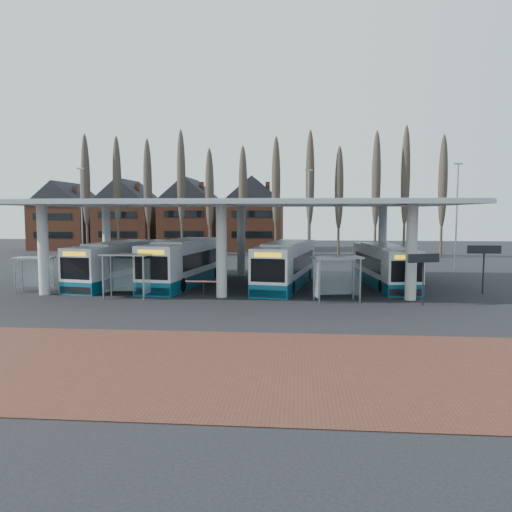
# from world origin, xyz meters

# --- Properties ---
(ground) EXTENTS (140.00, 140.00, 0.00)m
(ground) POSITION_xyz_m (0.00, 0.00, 0.00)
(ground) COLOR black
(ground) RESTS_ON ground
(brick_strip) EXTENTS (70.00, 10.00, 0.03)m
(brick_strip) POSITION_xyz_m (0.00, -12.00, 0.01)
(brick_strip) COLOR #562E22
(brick_strip) RESTS_ON ground
(station_canopy) EXTENTS (32.00, 16.00, 6.34)m
(station_canopy) POSITION_xyz_m (0.00, 8.00, 5.68)
(station_canopy) COLOR #B9B9B4
(station_canopy) RESTS_ON ground
(poplar_row) EXTENTS (45.10, 1.10, 14.50)m
(poplar_row) POSITION_xyz_m (0.00, 33.00, 8.78)
(poplar_row) COLOR #473D33
(poplar_row) RESTS_ON ground
(townhouse_row) EXTENTS (36.80, 10.30, 12.25)m
(townhouse_row) POSITION_xyz_m (-15.75, 44.00, 5.94)
(townhouse_row) COLOR brown
(townhouse_row) RESTS_ON ground
(lamp_post_a) EXTENTS (0.80, 0.16, 10.17)m
(lamp_post_a) POSITION_xyz_m (-18.00, 22.00, 5.34)
(lamp_post_a) COLOR slate
(lamp_post_a) RESTS_ON ground
(lamp_post_b) EXTENTS (0.80, 0.16, 10.17)m
(lamp_post_b) POSITION_xyz_m (6.00, 26.00, 5.34)
(lamp_post_b) COLOR slate
(lamp_post_b) RESTS_ON ground
(lamp_post_c) EXTENTS (0.80, 0.16, 10.17)m
(lamp_post_c) POSITION_xyz_m (20.00, 20.00, 5.34)
(lamp_post_c) COLOR slate
(lamp_post_c) RESTS_ON ground
(bus_0) EXTENTS (4.49, 11.96, 3.25)m
(bus_0) POSITION_xyz_m (-8.73, 8.07, 1.53)
(bus_0) COLOR silver
(bus_0) RESTS_ON ground
(bus_1) EXTENTS (4.33, 12.61, 3.44)m
(bus_1) POSITION_xyz_m (-3.69, 8.35, 1.62)
(bus_1) COLOR silver
(bus_1) RESTS_ON ground
(bus_2) EXTENTS (4.54, 12.17, 3.31)m
(bus_2) POSITION_xyz_m (4.05, 7.90, 1.56)
(bus_2) COLOR silver
(bus_2) RESTS_ON ground
(bus_3) EXTENTS (3.46, 11.22, 3.07)m
(bus_3) POSITION_xyz_m (11.38, 8.92, 1.45)
(bus_3) COLOR silver
(bus_3) RESTS_ON ground
(shelter_0) EXTENTS (2.65, 1.42, 2.41)m
(shelter_0) POSITION_xyz_m (-13.25, 3.64, 1.75)
(shelter_0) COLOR gray
(shelter_0) RESTS_ON ground
(shelter_1) EXTENTS (3.16, 1.68, 2.87)m
(shelter_1) POSITION_xyz_m (-6.02, 1.83, 2.09)
(shelter_1) COLOR gray
(shelter_1) RESTS_ON ground
(shelter_2) EXTENTS (3.27, 2.18, 2.78)m
(shelter_2) POSITION_xyz_m (7.29, 1.70, 2.02)
(shelter_2) COLOR gray
(shelter_2) RESTS_ON ground
(info_sign_0) EXTENTS (1.98, 0.79, 3.06)m
(info_sign_0) POSITION_xyz_m (12.31, 0.67, 2.57)
(info_sign_0) COLOR black
(info_sign_0) RESTS_ON ground
(info_sign_1) EXTENTS (2.21, 0.20, 3.28)m
(info_sign_1) POSITION_xyz_m (17.42, 5.36, 2.75)
(info_sign_1) COLOR black
(info_sign_1) RESTS_ON ground
(barrier) EXTENTS (2.23, 0.62, 1.11)m
(barrier) POSITION_xyz_m (-1.37, 3.01, 0.86)
(barrier) COLOR black
(barrier) RESTS_ON ground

